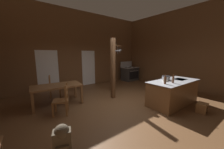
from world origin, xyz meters
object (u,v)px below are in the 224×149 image
at_px(bottle_tall_on_counter, 173,79).
at_px(mixing_bowl_on_counter, 165,81).
at_px(ladderback_chair_near_window, 54,87).
at_px(backpack, 62,139).
at_px(dining_table, 57,87).
at_px(stockpot_on_counter, 166,78).
at_px(kitchen_island, 173,92).
at_px(step_stool, 202,107).
at_px(ladderback_chair_by_post, 62,100).
at_px(stove_range, 130,74).
at_px(bottle_short_on_counter, 165,80).

bearing_deg(bottle_tall_on_counter, mixing_bowl_on_counter, 84.84).
xyz_separation_m(ladderback_chair_near_window, backpack, (-0.65, -3.53, -0.14)).
bearing_deg(dining_table, stockpot_on_counter, -34.38).
distance_m(dining_table, backpack, 2.63).
bearing_deg(kitchen_island, mixing_bowl_on_counter, 161.32).
height_order(step_stool, dining_table, dining_table).
bearing_deg(ladderback_chair_near_window, backpack, -100.40).
distance_m(kitchen_island, dining_table, 4.32).
bearing_deg(dining_table, mixing_bowl_on_counter, -38.03).
xyz_separation_m(kitchen_island, mixing_bowl_on_counter, (-0.37, 0.12, 0.48)).
xyz_separation_m(step_stool, mixing_bowl_on_counter, (-0.43, 1.07, 0.74)).
xyz_separation_m(dining_table, ladderback_chair_by_post, (-0.07, -0.87, -0.20)).
height_order(backpack, stockpot_on_counter, stockpot_on_counter).
bearing_deg(kitchen_island, stove_range, 66.03).
bearing_deg(backpack, mixing_bowl_on_counter, 1.82).
xyz_separation_m(kitchen_island, ladderback_chair_near_window, (-3.38, 3.54, 0.01)).
height_order(ladderback_chair_near_window, stockpot_on_counter, stockpot_on_counter).
height_order(kitchen_island, stove_range, stove_range).
relative_size(dining_table, mixing_bowl_on_counter, 10.69).
bearing_deg(stockpot_on_counter, step_stool, -81.90).
distance_m(step_stool, stockpot_on_counter, 1.45).
height_order(kitchen_island, ladderback_chair_near_window, ladderback_chair_near_window).
distance_m(dining_table, ladderback_chair_by_post, 0.90).
bearing_deg(stove_range, kitchen_island, -113.97).
distance_m(kitchen_island, step_stool, 0.99).
distance_m(dining_table, ladderback_chair_near_window, 1.00).
bearing_deg(kitchen_island, stockpot_on_counter, 112.70).
height_order(kitchen_island, stockpot_on_counter, stockpot_on_counter).
height_order(stove_range, ladderback_chair_by_post, stove_range).
xyz_separation_m(mixing_bowl_on_counter, bottle_short_on_counter, (-0.37, -0.20, 0.10)).
bearing_deg(backpack, bottle_short_on_counter, -1.48).
bearing_deg(stove_range, ladderback_chair_near_window, -174.46).
distance_m(kitchen_island, bottle_tall_on_counter, 0.71).
bearing_deg(bottle_short_on_counter, stove_range, 58.37).
distance_m(stove_range, dining_table, 5.48).
bearing_deg(dining_table, stove_range, 15.69).
height_order(ladderback_chair_by_post, stockpot_on_counter, stockpot_on_counter).
height_order(kitchen_island, mixing_bowl_on_counter, mixing_bowl_on_counter).
distance_m(ladderback_chair_by_post, backpack, 1.75).
distance_m(step_stool, ladderback_chair_near_window, 5.66).
distance_m(dining_table, bottle_tall_on_counter, 4.13).
xyz_separation_m(kitchen_island, stockpot_on_counter, (-0.10, 0.25, 0.53)).
height_order(kitchen_island, step_stool, kitchen_island).
xyz_separation_m(ladderback_chair_by_post, mixing_bowl_on_counter, (3.18, -1.56, 0.47)).
distance_m(dining_table, mixing_bowl_on_counter, 3.96).
bearing_deg(ladderback_chair_by_post, backpack, -106.07).
relative_size(stove_range, dining_table, 0.75).
height_order(ladderback_chair_by_post, bottle_short_on_counter, bottle_short_on_counter).
distance_m(stove_range, ladderback_chair_near_window, 5.20).
xyz_separation_m(ladderback_chair_by_post, stockpot_on_counter, (3.44, -1.44, 0.52)).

